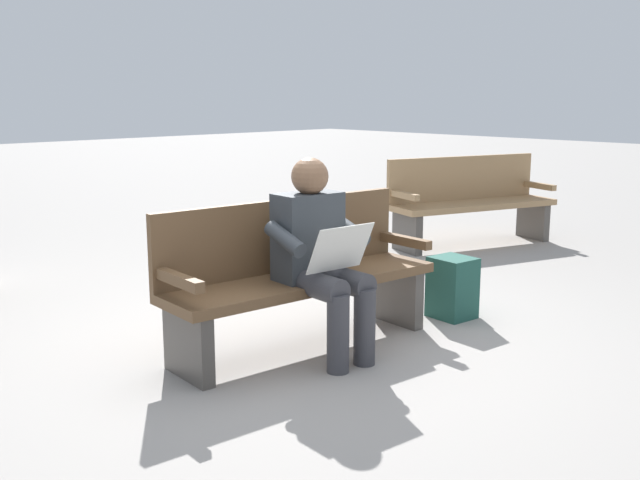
{
  "coord_description": "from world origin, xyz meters",
  "views": [
    {
      "loc": [
        2.98,
        3.24,
        1.55
      ],
      "look_at": [
        0.0,
        0.15,
        0.7
      ],
      "focal_mm": 41.91,
      "sensor_mm": 36.0,
      "label": 1
    }
  ],
  "objects": [
    {
      "name": "bench_near",
      "position": [
        -0.01,
        -0.07,
        0.46
      ],
      "size": [
        1.83,
        0.63,
        0.9
      ],
      "rotation": [
        0.0,
        0.0,
        -0.09
      ],
      "color": "brown",
      "rests_on": "ground"
    },
    {
      "name": "ground_plane",
      "position": [
        0.0,
        0.0,
        0.0
      ],
      "size": [
        40.0,
        40.0,
        0.0
      ],
      "primitive_type": "plane",
      "color": "gray"
    },
    {
      "name": "person_seated",
      "position": [
        0.02,
        0.16,
        0.63
      ],
      "size": [
        0.59,
        0.6,
        1.18
      ],
      "rotation": [
        0.0,
        0.0,
        -0.09
      ],
      "color": "#33383D",
      "rests_on": "ground"
    },
    {
      "name": "bench_far",
      "position": [
        -3.42,
        -1.19,
        0.46
      ],
      "size": [
        1.86,
        1.01,
        0.9
      ],
      "rotation": [
        0.0,
        0.0,
        -0.31
      ],
      "color": "#9E7A51",
      "rests_on": "ground"
    },
    {
      "name": "backpack",
      "position": [
        -1.19,
        0.25,
        0.21
      ],
      "size": [
        0.32,
        0.3,
        0.43
      ],
      "rotation": [
        0.0,
        0.0,
        1.47
      ],
      "color": "#1E4C42",
      "rests_on": "ground"
    }
  ]
}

